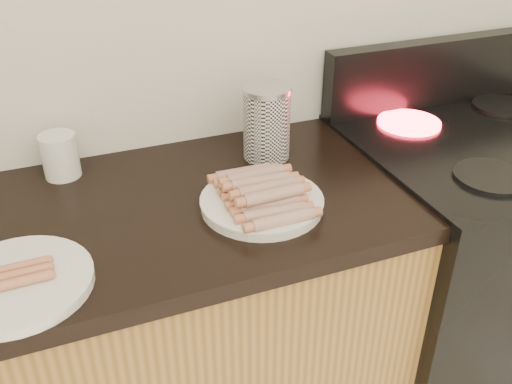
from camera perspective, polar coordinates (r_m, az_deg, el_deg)
name	(u,v)px	position (r m, az deg, el deg)	size (l,w,h in m)	color
stove	(466,269)	(1.93, 20.24, -7.26)	(0.76, 0.65, 0.91)	black
stove_panel	(438,72)	(1.86, 17.77, 11.40)	(0.76, 0.06, 0.20)	black
burner_near_left	(491,177)	(1.48, 22.47, 1.44)	(0.18, 0.18, 0.01)	black
burner_far_left	(409,123)	(1.71, 15.05, 6.71)	(0.18, 0.18, 0.01)	#FF1E2D
burner_far_right	(503,106)	(1.92, 23.43, 7.90)	(0.18, 0.18, 0.01)	black
main_plate	(262,204)	(1.28, 0.58, -1.18)	(0.27, 0.27, 0.02)	white
side_plate	(17,283)	(1.14, -22.78, -8.43)	(0.28, 0.28, 0.02)	white
hotdog_pile	(262,192)	(1.26, 0.59, 0.04)	(0.14, 0.25, 0.05)	maroon
plain_sausages	(15,275)	(1.13, -22.98, -7.67)	(0.12, 0.07, 0.02)	#B4674D
canister	(267,122)	(1.46, 1.07, 6.96)	(0.12, 0.12, 0.19)	silver
mug	(60,156)	(1.46, -19.01, 3.45)	(0.09, 0.09, 0.11)	silver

